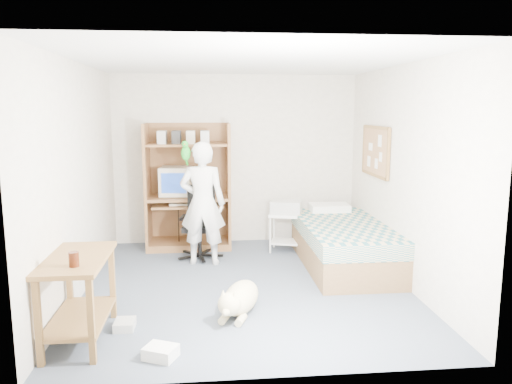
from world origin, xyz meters
TOP-DOWN VIEW (x-y plane):
  - floor at (0.00, 0.00)m, footprint 4.00×4.00m
  - wall_back at (0.00, 2.00)m, footprint 3.60×0.02m
  - wall_right at (1.80, 0.00)m, footprint 0.02×4.00m
  - wall_left at (-1.80, 0.00)m, footprint 0.02×4.00m
  - ceiling at (0.00, 0.00)m, footprint 3.60×4.00m
  - computer_hutch at (-0.70, 1.74)m, footprint 1.20×0.63m
  - bed at (1.30, 0.62)m, footprint 1.02×2.02m
  - side_desk at (-1.55, -1.20)m, footprint 0.50×1.00m
  - corkboard at (1.77, 0.90)m, footprint 0.04×0.94m
  - office_chair at (-0.53, 1.20)m, footprint 0.54×0.54m
  - person at (-0.49, 0.89)m, footprint 0.63×0.46m
  - parrot at (-0.69, 0.91)m, footprint 0.12×0.21m
  - dog at (-0.13, -0.78)m, footprint 0.52×0.92m
  - printer_cart at (0.67, 1.36)m, footprint 0.55×0.48m
  - printer at (0.67, 1.36)m, footprint 0.50×0.43m
  - crt_monitor at (-0.88, 1.75)m, footprint 0.47×0.49m
  - keyboard at (-0.75, 1.58)m, footprint 0.47×0.21m
  - pencil_cup at (-0.39, 1.65)m, footprint 0.08×0.08m
  - drink_glass at (-1.50, -1.47)m, footprint 0.08×0.08m
  - floor_box_a at (-0.83, -1.61)m, footprint 0.31×0.29m
  - floor_box_b at (-1.20, -1.02)m, footprint 0.18×0.22m

SIDE VIEW (x-z plane):
  - floor at x=0.00m, z-range 0.00..0.00m
  - floor_box_b at x=-1.20m, z-range 0.00..0.08m
  - floor_box_a at x=-0.83m, z-range 0.00..0.10m
  - dog at x=-0.13m, z-range -0.02..0.34m
  - bed at x=1.30m, z-range -0.04..0.62m
  - office_chair at x=-0.53m, z-range -0.14..0.82m
  - printer_cart at x=0.67m, z-range 0.09..0.64m
  - side_desk at x=-1.55m, z-range 0.12..0.87m
  - printer at x=0.67m, z-range 0.55..0.73m
  - keyboard at x=-0.75m, z-range 0.66..0.69m
  - person at x=-0.49m, z-range 0.00..1.60m
  - drink_glass at x=-1.50m, z-range 0.75..0.87m
  - pencil_cup at x=-0.39m, z-range 0.76..0.88m
  - computer_hutch at x=-0.70m, z-range -0.08..1.72m
  - crt_monitor at x=-0.88m, z-range 0.77..1.18m
  - wall_back at x=0.00m, z-range 0.00..2.50m
  - wall_right at x=1.80m, z-range 0.00..2.50m
  - wall_left at x=-1.80m, z-range 0.00..2.50m
  - corkboard at x=1.77m, z-range 1.12..1.78m
  - parrot at x=-0.69m, z-range 1.30..1.62m
  - ceiling at x=0.00m, z-range 2.49..2.51m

